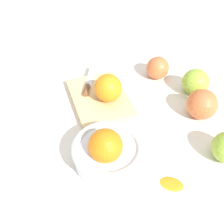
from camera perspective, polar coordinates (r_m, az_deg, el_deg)
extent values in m
plane|color=silver|center=(0.73, 4.89, -2.16)|extent=(2.40, 2.40, 0.00)
cylinder|color=silver|center=(0.62, -0.88, -9.17)|extent=(0.15, 0.15, 0.05)
torus|color=silver|center=(0.60, -0.90, -7.63)|extent=(0.16, 0.16, 0.02)
sphere|color=orange|center=(0.58, -1.41, -7.20)|extent=(0.08, 0.08, 0.08)
sphere|color=orange|center=(0.58, -1.66, -6.76)|extent=(0.07, 0.07, 0.07)
cube|color=#DBB77F|center=(0.78, -2.63, 2.86)|extent=(0.23, 0.18, 0.02)
sphere|color=orange|center=(0.74, -0.83, 5.13)|extent=(0.08, 0.08, 0.08)
cube|color=silver|center=(0.85, -4.50, 7.64)|extent=(0.11, 0.05, 0.00)
cylinder|color=brown|center=(0.78, -5.47, 4.66)|extent=(0.05, 0.03, 0.01)
sphere|color=#8EB738|center=(0.83, 17.31, 6.08)|extent=(0.08, 0.08, 0.08)
sphere|color=#CC6638|center=(0.75, 18.59, 1.57)|extent=(0.08, 0.08, 0.08)
sphere|color=#CC6638|center=(0.87, 9.67, 9.23)|extent=(0.07, 0.07, 0.07)
ellipsoid|color=orange|center=(0.62, 12.56, -14.51)|extent=(0.06, 0.06, 0.01)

